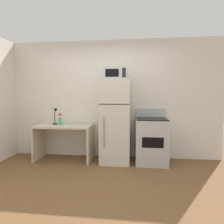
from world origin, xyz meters
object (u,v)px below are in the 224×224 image
object	(u,v)px
microwave	(115,74)
oven_range	(151,140)
refrigerator	(115,122)
desk	(64,135)
spray_bottle	(60,120)
desk_lamp	(55,114)

from	to	relation	value
microwave	oven_range	world-z (taller)	microwave
refrigerator	oven_range	size ratio (longest dim) A/B	1.53
refrigerator	microwave	distance (m)	0.97
desk	spray_bottle	distance (m)	0.33
desk	refrigerator	size ratio (longest dim) A/B	0.71
spray_bottle	microwave	size ratio (longest dim) A/B	0.54
desk	desk_lamp	world-z (taller)	desk_lamp
desk_lamp	desk	bearing A→B (deg)	-19.87
spray_bottle	oven_range	world-z (taller)	oven_range
desk	spray_bottle	xyz separation A→B (m)	(-0.09, 0.01, 0.32)
spray_bottle	oven_range	distance (m)	1.97
refrigerator	microwave	size ratio (longest dim) A/B	3.67
desk	microwave	world-z (taller)	microwave
desk	desk_lamp	xyz separation A→B (m)	(-0.23, 0.08, 0.46)
microwave	desk	bearing A→B (deg)	178.68
refrigerator	spray_bottle	bearing A→B (deg)	179.16
refrigerator	desk	bearing A→B (deg)	179.77
desk	desk_lamp	bearing A→B (deg)	160.13
microwave	refrigerator	bearing A→B (deg)	90.33
microwave	oven_range	bearing A→B (deg)	1.90
oven_range	spray_bottle	bearing A→B (deg)	179.58
desk_lamp	microwave	distance (m)	1.57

